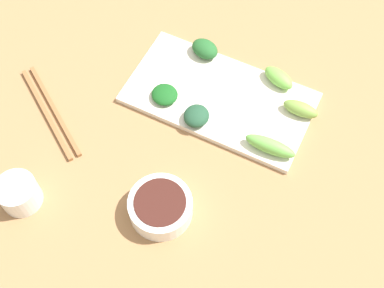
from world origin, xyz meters
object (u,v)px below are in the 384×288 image
sauce_bowl (161,207)px  serving_plate (219,98)px  chopsticks (51,112)px  tea_cup (19,193)px

sauce_bowl → serving_plate: (0.26, 0.01, -0.02)m
sauce_bowl → chopsticks: size_ratio=0.52×
sauce_bowl → tea_cup: 0.24m
serving_plate → tea_cup: size_ratio=5.06×
sauce_bowl → serving_plate: 0.26m
chopsticks → serving_plate: bearing=-25.0°
sauce_bowl → chopsticks: 0.30m
serving_plate → chopsticks: (-0.17, 0.27, -0.00)m
serving_plate → tea_cup: bearing=147.7°
serving_plate → tea_cup: tea_cup is taller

